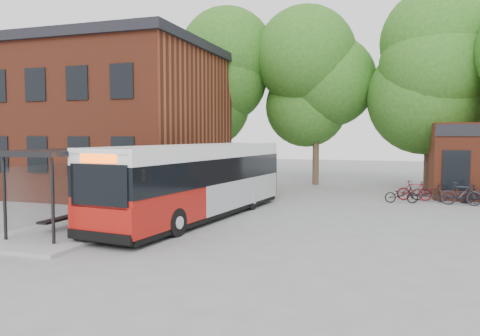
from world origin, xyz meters
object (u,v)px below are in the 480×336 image
(bus_shelter, at_px, (78,190))
(bicycle_4, at_px, (477,195))
(city_bus, at_px, (198,182))
(bicycle_3, at_px, (461,194))
(bicycle_5, at_px, (479,194))
(bicycle_2, at_px, (429,192))
(bicycle_1, at_px, (414,191))
(bicycle_0, at_px, (401,195))

(bus_shelter, distance_m, bicycle_4, 18.34)
(city_bus, xyz_separation_m, bicycle_3, (10.59, 7.08, -0.93))
(city_bus, bearing_deg, bicycle_4, 41.13)
(city_bus, relative_size, bicycle_5, 7.70)
(bus_shelter, xyz_separation_m, bicycle_2, (12.25, 11.75, -0.99))
(bicycle_1, relative_size, bicycle_2, 0.98)
(bus_shelter, distance_m, bicycle_0, 15.27)
(bicycle_0, xyz_separation_m, bicycle_5, (3.59, 0.92, 0.04))
(bicycle_4, bearing_deg, bicycle_5, -8.12)
(bicycle_1, height_order, bicycle_5, bicycle_1)
(bicycle_2, bearing_deg, bus_shelter, 151.65)
(bus_shelter, xyz_separation_m, city_bus, (3.03, 3.61, 0.03))
(bus_shelter, relative_size, bicycle_1, 4.09)
(bus_shelter, bearing_deg, bicycle_0, 44.28)
(bicycle_0, distance_m, bicycle_5, 3.71)
(city_bus, relative_size, bicycle_4, 6.56)
(city_bus, distance_m, bicycle_1, 11.82)
(bicycle_2, bearing_deg, bicycle_0, 147.53)
(bus_shelter, relative_size, bicycle_3, 3.82)
(bus_shelter, height_order, bicycle_3, bus_shelter)
(bicycle_4, height_order, bicycle_5, bicycle_4)
(bicycle_3, bearing_deg, bicycle_5, -42.24)
(bus_shelter, distance_m, bicycle_2, 17.01)
(bus_shelter, bearing_deg, bicycle_5, 38.56)
(bicycle_4, relative_size, bicycle_5, 1.17)
(bicycle_3, distance_m, bicycle_5, 1.25)
(bus_shelter, distance_m, city_bus, 4.71)
(bicycle_0, xyz_separation_m, bicycle_3, (2.71, 0.05, 0.14))
(bus_shelter, relative_size, bicycle_2, 4.01)
(bicycle_1, relative_size, bicycle_3, 0.93)
(bus_shelter, bearing_deg, bicycle_3, 38.12)
(bicycle_2, distance_m, bicycle_5, 2.26)
(city_bus, bearing_deg, bus_shelter, -123.08)
(bicycle_3, height_order, bicycle_5, bicycle_3)
(bicycle_0, bearing_deg, bus_shelter, 126.18)
(bicycle_0, bearing_deg, bicycle_5, -83.69)
(bicycle_3, bearing_deg, city_bus, 126.88)
(city_bus, distance_m, bicycle_4, 13.77)
(bicycle_2, height_order, bicycle_5, bicycle_2)
(bus_shelter, bearing_deg, bicycle_4, 38.21)
(bicycle_0, bearing_deg, city_bus, 123.63)
(bicycle_0, distance_m, bicycle_2, 1.75)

